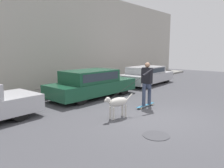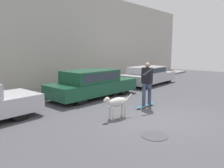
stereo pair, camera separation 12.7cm
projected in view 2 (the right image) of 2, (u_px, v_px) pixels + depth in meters
name	position (u px, v px, depth m)	size (l,w,h in m)	color
ground_plane	(153.00, 117.00, 7.50)	(36.00, 36.00, 0.00)	#47474C
back_wall	(36.00, 36.00, 11.65)	(32.00, 0.30, 5.97)	#ADA89E
sidewalk_curb	(52.00, 93.00, 11.33)	(30.00, 2.07, 0.15)	gray
parked_car_1	(92.00, 84.00, 10.57)	(4.62, 1.96, 1.33)	black
parked_car_2	(148.00, 75.00, 14.42)	(4.40, 1.85, 1.18)	black
dog	(117.00, 103.00, 7.33)	(1.23, 0.45, 0.78)	beige
skateboarder	(147.00, 82.00, 8.67)	(2.83, 0.57, 1.80)	beige
manhole_cover	(155.00, 136.00, 5.88)	(0.73, 0.73, 0.01)	#38383D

